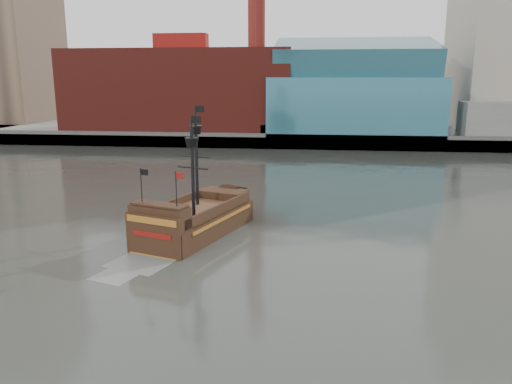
# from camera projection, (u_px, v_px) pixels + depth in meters

# --- Properties ---
(ground) EXTENTS (400.00, 400.00, 0.00)m
(ground) POSITION_uv_depth(u_px,v_px,m) (242.00, 320.00, 25.05)
(ground) COLOR #2D2F2A
(ground) RESTS_ON ground
(promenade_far) EXTENTS (220.00, 60.00, 2.00)m
(promenade_far) POSITION_uv_depth(u_px,v_px,m) (300.00, 127.00, 113.88)
(promenade_far) COLOR slate
(promenade_far) RESTS_ON ground
(seawall) EXTENTS (220.00, 1.00, 2.60)m
(seawall) POSITION_uv_depth(u_px,v_px,m) (295.00, 142.00, 85.26)
(seawall) COLOR #4C4C49
(seawall) RESTS_ON ground
(skyline) EXTENTS (149.00, 45.00, 62.00)m
(skyline) POSITION_uv_depth(u_px,v_px,m) (327.00, 14.00, 100.83)
(skyline) COLOR brown
(skyline) RESTS_ON promenade_far
(pirate_ship) EXTENTS (8.44, 14.69, 10.55)m
(pirate_ship) POSITION_uv_depth(u_px,v_px,m) (195.00, 223.00, 38.58)
(pirate_ship) COLOR black
(pirate_ship) RESTS_ON ground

